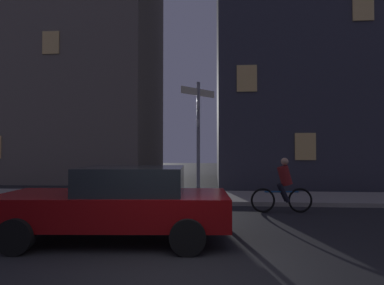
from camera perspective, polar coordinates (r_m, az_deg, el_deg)
name	(u,v)px	position (r m, az deg, el deg)	size (l,w,h in m)	color
ground_plane	(176,279)	(4.80, -3.04, -23.88)	(80.00, 80.00, 0.00)	#232326
sidewalk_kerb	(200,197)	(11.78, 1.44, -10.05)	(40.00, 2.76, 0.14)	gray
signpost	(198,129)	(10.66, 1.19, 2.45)	(1.10, 1.34, 4.06)	gray
car_far_trailing	(119,202)	(6.56, -13.32, -10.65)	(4.75, 2.19, 1.49)	maroon
cyclist	(283,187)	(9.55, 16.50, -7.91)	(1.82, 0.36, 1.61)	black
building_left_block	(60,30)	(23.28, -23.19, 18.53)	(12.42, 7.87, 19.49)	#6B6056
building_right_block	(324,1)	(21.68, 23.24, 22.83)	(12.71, 9.50, 21.42)	#383842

